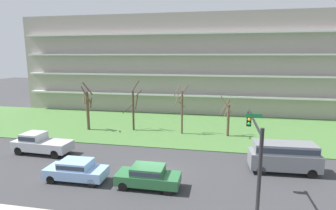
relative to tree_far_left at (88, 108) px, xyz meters
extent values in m
plane|color=#38383A|center=(10.81, -10.77, -2.82)|extent=(160.00, 160.00, 0.00)
cube|color=#477238|center=(10.81, 3.23, -2.78)|extent=(80.00, 16.00, 0.08)
cube|color=#9E938C|center=(10.81, 16.40, 4.82)|extent=(54.96, 10.33, 15.28)
cube|color=silver|center=(10.81, 10.78, 0.24)|extent=(52.76, 0.90, 0.24)
cube|color=silver|center=(10.81, 10.78, 3.29)|extent=(52.76, 0.90, 0.24)
cube|color=silver|center=(10.81, 10.78, 6.35)|extent=(52.76, 0.90, 0.24)
cube|color=silver|center=(10.81, 10.78, 9.40)|extent=(52.76, 0.90, 0.24)
cylinder|color=brown|center=(-0.04, 0.04, -0.45)|extent=(0.35, 0.35, 4.75)
cylinder|color=brown|center=(-0.06, -0.39, 1.83)|extent=(1.02, 0.22, 1.66)
cylinder|color=brown|center=(0.31, 0.30, 0.54)|extent=(0.71, 0.90, 1.40)
cylinder|color=brown|center=(0.32, -0.37, 2.36)|extent=(1.04, 0.91, 1.64)
cylinder|color=brown|center=(0.24, 0.02, 0.93)|extent=(0.22, 0.70, 0.89)
cylinder|color=brown|center=(-0.33, -0.13, 0.92)|extent=(0.55, 0.76, 0.83)
cylinder|color=#4C3828|center=(5.46, 0.88, -0.37)|extent=(0.25, 0.25, 4.91)
cylinder|color=#4C3828|center=(4.68, 1.27, -0.16)|extent=(0.91, 1.65, 0.98)
cylinder|color=#4C3828|center=(5.82, 1.16, 0.70)|extent=(0.72, 0.88, 1.95)
cylinder|color=#4C3828|center=(6.01, 1.39, 1.71)|extent=(1.15, 1.23, 0.95)
cylinder|color=#4C3828|center=(5.60, 1.42, 2.50)|extent=(1.20, 0.43, 1.58)
cylinder|color=brown|center=(11.44, 0.52, -0.27)|extent=(0.22, 0.22, 5.10)
cylinder|color=brown|center=(11.50, 1.09, 2.01)|extent=(1.22, 0.24, 1.81)
cylinder|color=brown|center=(10.80, 0.71, 2.30)|extent=(0.49, 1.36, 1.16)
cylinder|color=brown|center=(10.81, 0.58, 1.24)|extent=(0.22, 1.33, 1.13)
cylinder|color=brown|center=(11.43, 0.19, 0.78)|extent=(0.73, 0.11, 0.67)
cylinder|color=brown|center=(16.65, 0.55, -0.98)|extent=(0.29, 0.29, 3.68)
cylinder|color=brown|center=(16.36, -0.04, 0.95)|extent=(1.32, 0.76, 1.80)
cylinder|color=brown|center=(16.25, 1.05, 0.37)|extent=(1.17, 0.98, 1.74)
cylinder|color=brown|center=(16.53, 0.74, 0.97)|extent=(0.56, 0.43, 0.91)
cylinder|color=brown|center=(16.38, 0.72, -0.17)|extent=(0.50, 0.69, 0.69)
cube|color=#2D6B3D|center=(10.97, -12.77, -2.15)|extent=(4.40, 1.81, 0.70)
cube|color=#2D6B3D|center=(10.97, -12.77, -1.52)|extent=(2.20, 1.66, 0.55)
cube|color=#2D3847|center=(10.97, -12.77, -1.52)|extent=(2.16, 1.70, 0.30)
cylinder|color=black|center=(12.51, -11.97, -2.50)|extent=(0.64, 0.22, 0.64)
cylinder|color=black|center=(12.52, -13.55, -2.50)|extent=(0.64, 0.22, 0.64)
cylinder|color=black|center=(9.43, -11.98, -2.50)|extent=(0.64, 0.22, 0.64)
cylinder|color=black|center=(9.44, -13.56, -2.50)|extent=(0.64, 0.22, 0.64)
cube|color=#B7BABF|center=(-0.36, -8.27, -1.99)|extent=(5.48, 2.21, 0.85)
cube|color=#B7BABF|center=(-1.26, -8.23, -1.22)|extent=(1.87, 1.91, 0.70)
cube|color=#2D3847|center=(-1.26, -8.23, -1.22)|extent=(1.84, 1.95, 0.38)
cylinder|color=black|center=(-2.28, -9.08, -2.42)|extent=(0.81, 0.25, 0.80)
cylinder|color=black|center=(-2.21, -7.30, -2.42)|extent=(0.81, 0.25, 0.80)
cylinder|color=black|center=(1.49, -9.23, -2.42)|extent=(0.81, 0.25, 0.80)
cylinder|color=black|center=(1.56, -7.45, -2.42)|extent=(0.81, 0.25, 0.80)
cube|color=slate|center=(20.71, -8.27, -1.83)|extent=(5.29, 2.23, 1.25)
cube|color=slate|center=(20.71, -8.27, -0.83)|extent=(4.68, 2.05, 0.75)
cube|color=#2D3847|center=(20.71, -8.27, -0.83)|extent=(4.59, 2.08, 0.41)
cylinder|color=black|center=(18.93, -9.24, -2.46)|extent=(0.73, 0.25, 0.72)
cylinder|color=black|center=(18.85, -7.46, -2.46)|extent=(0.73, 0.25, 0.72)
cylinder|color=black|center=(22.57, -9.07, -2.46)|extent=(0.73, 0.25, 0.72)
cylinder|color=black|center=(22.49, -7.29, -2.46)|extent=(0.73, 0.25, 0.72)
cube|color=#8CB2E0|center=(5.58, -12.77, -2.15)|extent=(4.42, 1.85, 0.70)
cube|color=#8CB2E0|center=(5.58, -12.77, -1.52)|extent=(2.22, 1.68, 0.55)
cube|color=#2D3847|center=(5.58, -12.77, -1.52)|extent=(2.17, 1.72, 0.30)
cylinder|color=black|center=(7.11, -11.96, -2.50)|extent=(0.64, 0.23, 0.64)
cylinder|color=black|center=(7.12, -13.54, -2.50)|extent=(0.64, 0.23, 0.64)
cylinder|color=black|center=(4.03, -11.99, -2.50)|extent=(0.64, 0.23, 0.64)
cylinder|color=black|center=(4.04, -13.57, -2.50)|extent=(0.64, 0.23, 0.64)
cylinder|color=black|center=(17.56, -17.37, 0.10)|extent=(0.18, 0.18, 5.83)
cylinder|color=black|center=(17.56, -14.42, 2.61)|extent=(0.12, 5.89, 0.12)
cube|color=black|center=(17.56, -11.78, 2.11)|extent=(0.28, 0.28, 0.90)
sphere|color=red|center=(17.56, -11.93, 2.41)|extent=(0.20, 0.20, 0.20)
sphere|color=#F2A519|center=(17.56, -11.93, 2.13)|extent=(0.20, 0.20, 0.20)
sphere|color=green|center=(17.56, -11.93, 1.85)|extent=(0.20, 0.20, 0.20)
cube|color=#197238|center=(17.56, -14.13, 2.86)|extent=(0.90, 0.04, 0.24)
camera|label=1|loc=(15.64, -29.59, 6.20)|focal=28.89mm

